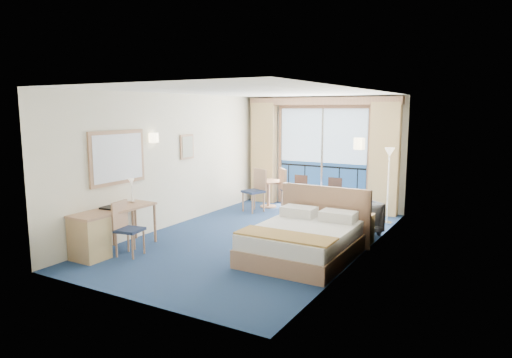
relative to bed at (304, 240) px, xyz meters
name	(u,v)px	position (x,y,z in m)	size (l,w,h in m)	color
floor	(257,238)	(-1.22, 0.63, -0.29)	(6.50, 6.50, 0.00)	navy
room_walls	(257,143)	(-1.22, 0.63, 1.49)	(4.04, 6.54, 2.72)	beige
balcony_door	(322,161)	(-1.23, 3.84, 0.85)	(2.36, 0.03, 2.52)	navy
curtain_left	(264,153)	(-2.77, 3.70, 0.98)	(0.65, 0.22, 2.55)	tan
curtain_right	(385,159)	(0.33, 3.70, 0.98)	(0.65, 0.22, 2.55)	tan
pelmet	(322,101)	(-1.22, 3.73, 2.29)	(3.80, 0.25, 0.18)	tan
mirror	(118,158)	(-3.19, -0.87, 1.26)	(0.05, 1.25, 0.95)	tan
wall_print	(187,147)	(-3.19, 1.08, 1.31)	(0.04, 0.42, 0.52)	tan
sconce_left	(154,138)	(-3.16, 0.03, 1.56)	(0.18, 0.18, 0.18)	#FFE8B2
sconce_right	(359,144)	(0.72, 0.48, 1.56)	(0.18, 0.18, 0.18)	#FFE8B2
bed	(304,240)	(0.00, 0.00, 0.00)	(1.66, 1.97, 1.04)	tan
nightstand	(360,229)	(0.55, 1.26, -0.02)	(0.41, 0.39, 0.53)	tan
phone	(359,211)	(0.51, 1.27, 0.28)	(0.17, 0.13, 0.07)	beige
armchair	(359,217)	(0.33, 1.90, 0.03)	(0.69, 0.71, 0.64)	#464A55
floor_lamp	(389,166)	(0.61, 2.94, 0.92)	(0.22, 0.22, 1.60)	silver
desk	(95,233)	(-2.94, -1.67, 0.11)	(0.53, 1.55, 0.73)	tan
desk_chair	(126,225)	(-2.60, -1.33, 0.22)	(0.45, 0.44, 0.90)	#1E2946
folder	(112,208)	(-2.97, -1.27, 0.45)	(0.35, 0.26, 0.03)	black
desk_lamp	(131,186)	(-3.06, -0.71, 0.74)	(0.11, 0.11, 0.41)	silver
round_table	(268,187)	(-2.34, 3.14, 0.20)	(0.73, 0.73, 0.65)	tan
table_chair_a	(288,187)	(-1.77, 3.06, 0.27)	(0.62, 0.62, 1.00)	#1E2946
table_chair_b	(256,188)	(-2.37, 2.59, 0.27)	(0.56, 0.56, 1.00)	#1E2946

